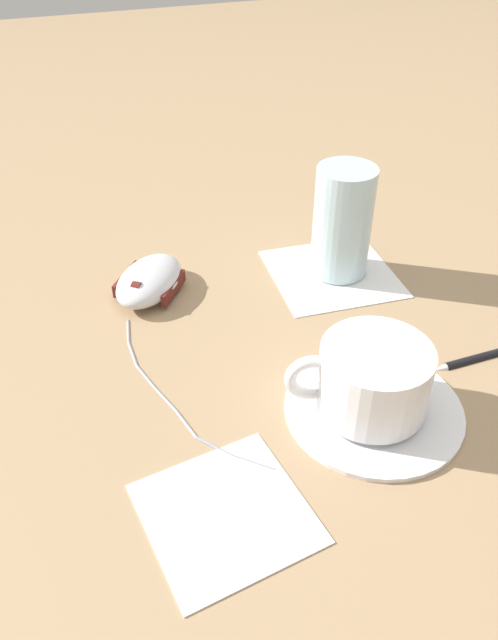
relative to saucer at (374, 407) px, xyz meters
The scene contains 8 objects.
ground_plane 0.11m from the saucer, 93.10° to the right, with size 3.00×3.00×0.00m, color #9E7F5B.
saucer is the anchor object (origin of this frame).
coffee_cup 0.03m from the saucer, 15.37° to the right, with size 0.12×0.09×0.06m.
computer_mouse 0.27m from the saucer, 59.90° to the right, with size 0.11×0.11×0.03m.
mouse_cable 0.17m from the saucer, 26.21° to the right, with size 0.08×0.23×0.00m.
napkin_under_glass 0.21m from the saucer, 106.81° to the right, with size 0.13×0.13×0.00m, color white.
drinking_glass 0.22m from the saucer, 108.65° to the right, with size 0.06×0.06×0.12m, color silver.
napkin_spare 0.16m from the saucer, 19.55° to the left, with size 0.11×0.11×0.00m, color white.
Camera 1 is at (0.23, 0.42, 0.38)m, focal length 35.00 mm.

